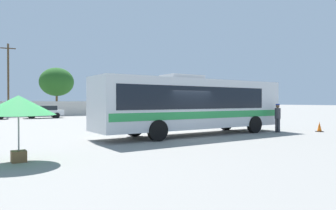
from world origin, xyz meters
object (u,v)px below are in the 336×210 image
coach_bus_silver_green (193,103)px  vendor_umbrella_secondary_green (18,106)px  attendant_by_bus_door (278,116)px  traffic_cone_on_apron (319,127)px  parked_car_second_white (44,112)px  roadside_tree_midleft (57,82)px  utility_pole_near (8,79)px

coach_bus_silver_green → vendor_umbrella_secondary_green: size_ratio=5.29×
attendant_by_bus_door → traffic_cone_on_apron: attendant_by_bus_door is taller
attendant_by_bus_door → parked_car_second_white: (-9.55, 25.26, -0.25)m
parked_car_second_white → traffic_cone_on_apron: parked_car_second_white is taller
roadside_tree_midleft → attendant_by_bus_door: bearing=-80.3°
roadside_tree_midleft → parked_car_second_white: bearing=-109.0°
utility_pole_near → traffic_cone_on_apron: 36.62m
coach_bus_silver_green → vendor_umbrella_secondary_green: 10.05m
utility_pole_near → roadside_tree_midleft: size_ratio=1.34×
traffic_cone_on_apron → attendant_by_bus_door: bearing=156.3°
coach_bus_silver_green → roadside_tree_midleft: (-0.67, 33.77, 3.05)m
utility_pole_near → roadside_tree_midleft: utility_pole_near is taller
coach_bus_silver_green → attendant_by_bus_door: bearing=-16.2°
coach_bus_silver_green → utility_pole_near: 31.26m
attendant_by_bus_door → parked_car_second_white: 27.00m
coach_bus_silver_green → attendant_by_bus_door: (5.40, -1.56, -0.81)m
vendor_umbrella_secondary_green → parked_car_second_white: bearing=79.1°
parked_car_second_white → roadside_tree_midleft: bearing=71.0°
vendor_umbrella_secondary_green → roadside_tree_midleft: (8.74, 37.29, 3.10)m
attendant_by_bus_door → roadside_tree_midleft: bearing=99.7°
parked_car_second_white → roadside_tree_midleft: (3.48, 10.08, 4.11)m
attendant_by_bus_door → traffic_cone_on_apron: bearing=-23.7°
attendant_by_bus_door → roadside_tree_midleft: size_ratio=0.25×
coach_bus_silver_green → utility_pole_near: utility_pole_near is taller
coach_bus_silver_green → traffic_cone_on_apron: (7.99, -2.70, -1.52)m
traffic_cone_on_apron → coach_bus_silver_green: bearing=161.3°
utility_pole_near → roadside_tree_midleft: bearing=27.9°
vendor_umbrella_secondary_green → utility_pole_near: bearing=86.6°
vendor_umbrella_secondary_green → traffic_cone_on_apron: (17.40, 0.82, -1.47)m
coach_bus_silver_green → roadside_tree_midleft: size_ratio=1.72×
utility_pole_near → vendor_umbrella_secondary_green: bearing=-93.4°
coach_bus_silver_green → parked_car_second_white: 24.08m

